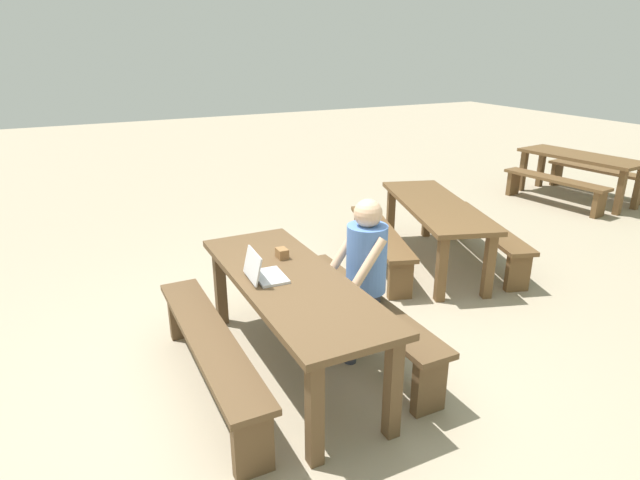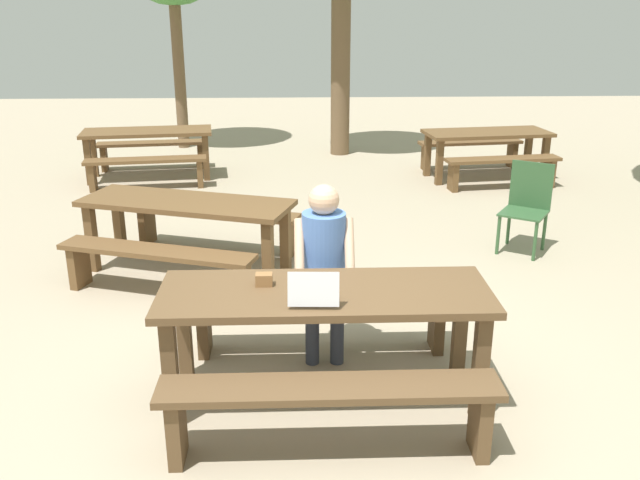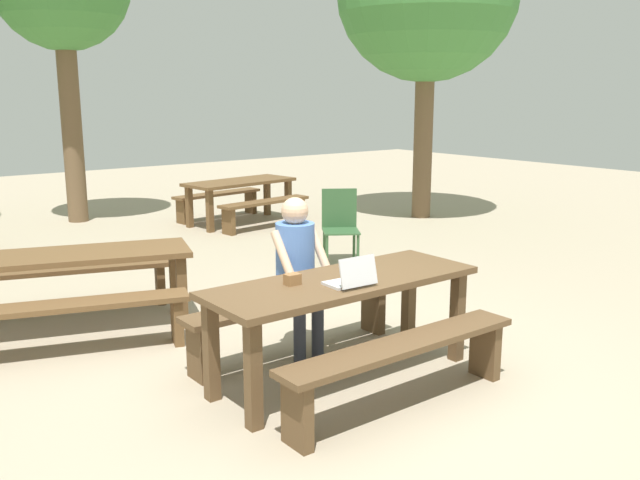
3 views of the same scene
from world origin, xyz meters
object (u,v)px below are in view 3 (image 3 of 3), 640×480
object	(u,v)px
picnic_table_mid	(73,265)
picnic_table_distant	(240,187)
plastic_chair	(340,225)
person_seated	(298,263)
laptop	(351,278)
small_pouch	(292,279)
picnic_table_front	(343,294)

from	to	relation	value
picnic_table_mid	picnic_table_distant	distance (m)	5.28
plastic_chair	person_seated	bearing A→B (deg)	-102.45
laptop	person_seated	distance (m)	0.79
plastic_chair	small_pouch	bearing A→B (deg)	-101.34
laptop	picnic_table_mid	xyz separation A→B (m)	(-1.15, 2.47, -0.22)
plastic_chair	picnic_table_distant	size ratio (longest dim) A/B	0.49
picnic_table_front	picnic_table_mid	distance (m)	2.59
laptop	plastic_chair	size ratio (longest dim) A/B	0.34
laptop	plastic_chair	distance (m)	3.77
small_pouch	picnic_table_mid	size ratio (longest dim) A/B	0.05
picnic_table_distant	laptop	bearing A→B (deg)	-121.59
picnic_table_front	small_pouch	size ratio (longest dim) A/B	19.62
laptop	picnic_table_distant	world-z (taller)	laptop
person_seated	picnic_table_front	bearing A→B (deg)	-91.86
plastic_chair	picnic_table_mid	size ratio (longest dim) A/B	0.43
picnic_table_distant	small_pouch	bearing A→B (deg)	-125.10
small_pouch	plastic_chair	xyz separation A→B (m)	(2.63, 2.68, -0.33)
laptop	person_seated	size ratio (longest dim) A/B	0.24
laptop	plastic_chair	bearing A→B (deg)	-125.38
plastic_chair	laptop	bearing A→B (deg)	-94.95
picnic_table_front	picnic_table_distant	bearing A→B (deg)	65.67
person_seated	plastic_chair	size ratio (longest dim) A/B	1.40
person_seated	plastic_chair	world-z (taller)	person_seated
picnic_table_mid	picnic_table_distant	size ratio (longest dim) A/B	1.13
picnic_table_front	plastic_chair	xyz separation A→B (m)	(2.24, 2.77, -0.17)
plastic_chair	picnic_table_mid	bearing A→B (deg)	-138.90
laptop	picnic_table_mid	bearing A→B (deg)	-62.37
picnic_table_front	plastic_chair	size ratio (longest dim) A/B	2.28
picnic_table_mid	picnic_table_distant	xyz separation A→B (m)	(3.88, 3.58, -0.02)
plastic_chair	picnic_table_mid	world-z (taller)	plastic_chair
picnic_table_front	plastic_chair	distance (m)	3.57
plastic_chair	picnic_table_distant	distance (m)	3.12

